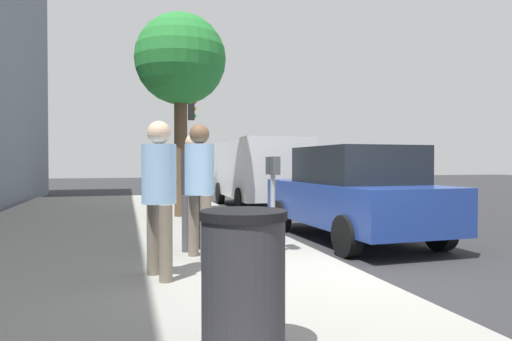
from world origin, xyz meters
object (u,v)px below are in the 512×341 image
Objects in this scene: parked_sedan_near at (353,193)px; pedestrian_bystander at (159,185)px; pedestrian_at_meter at (199,178)px; parked_van_far at (258,169)px; parking_meter at (273,184)px; traffic_signal at (188,130)px; trash_bin at (243,285)px; parking_officer at (194,182)px; street_tree at (181,62)px.

pedestrian_bystander is at bearing 123.82° from parked_sedan_near.
pedestrian_at_meter is 8.64m from parked_van_far.
traffic_signal is (9.45, -0.02, 1.41)m from parking_meter.
parked_van_far is 5.20× the size of trash_bin.
parking_officer is 5.23m from street_tree.
parking_officer is at bearing 51.56° from pedestrian_bystander.
pedestrian_at_meter is (-0.02, 1.07, 0.09)m from parking_meter.
pedestrian_bystander is at bearing -70.13° from parking_officer.
parking_officer is at bearing 105.97° from parked_sedan_near.
parking_officer is at bearing -3.48° from trash_bin.
parking_meter is 1.24m from parking_officer.
parked_van_far is at bearing -124.64° from traffic_signal.
street_tree reaches higher than pedestrian_bystander.
parked_sedan_near is 6.49m from parked_van_far.
trash_bin is (-3.38, 1.30, -0.51)m from parking_meter.
traffic_signal is at bearing 14.63° from parked_sedan_near.
parking_meter is 9.55m from traffic_signal.
pedestrian_bystander is 0.40× the size of parked_sedan_near.
traffic_signal is at bearing -5.87° from trash_bin.
street_tree is 1.38× the size of traffic_signal.
parked_van_far reaches higher than parked_sedan_near.
pedestrian_at_meter is at bearing 40.17° from pedestrian_bystander.
parked_van_far reaches higher than trash_bin.
parking_meter is 0.28× the size of street_tree.
pedestrian_bystander is 6.72m from street_tree.
parked_van_far is (9.00, -3.77, 0.04)m from pedestrian_bystander.
trash_bin is at bearing -98.14° from pedestrian_bystander.
traffic_signal reaches higher than pedestrian_bystander.
parking_officer is 0.34× the size of parked_van_far.
pedestrian_bystander is 1.03× the size of parking_officer.
parking_meter is 0.27× the size of parked_van_far.
traffic_signal reaches higher than parked_van_far.
street_tree reaches higher than parked_van_far.
street_tree reaches higher than pedestrian_at_meter.
parked_sedan_near is (0.90, -3.14, -0.29)m from parking_officer.
pedestrian_at_meter is at bearing -3.85° from trash_bin.
parked_sedan_near is at bearing 57.02° from parking_officer.
parked_sedan_near is at bearing 16.56° from pedestrian_bystander.
pedestrian_bystander is 0.36× the size of street_tree.
pedestrian_bystander is (-0.96, 0.61, -0.04)m from pedestrian_at_meter.
parking_officer is at bearing 58.26° from parking_meter.
parked_van_far is (7.37, -3.13, 0.07)m from parking_officer.
pedestrian_bystander is 0.34× the size of parked_van_far.
traffic_signal is (10.43, -1.70, 1.36)m from pedestrian_bystander.
parked_sedan_near is at bearing 10.43° from pedestrian_at_meter.
parked_van_far reaches higher than parking_officer.
pedestrian_bystander is 9.76m from parked_van_far.
trash_bin is (-2.40, -0.39, -0.56)m from pedestrian_bystander.
parked_van_far reaches higher than pedestrian_at_meter.
pedestrian_bystander is 2.50m from trash_bin.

